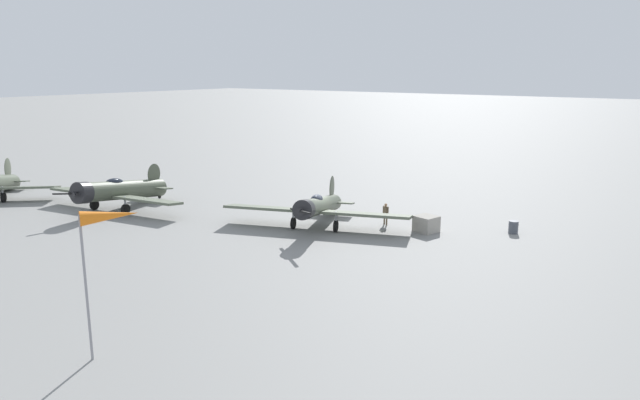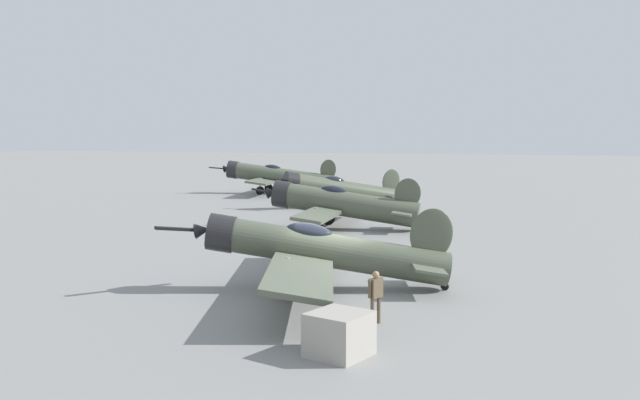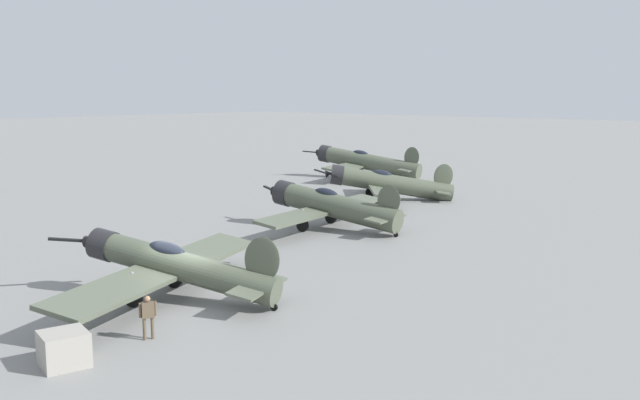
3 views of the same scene
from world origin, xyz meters
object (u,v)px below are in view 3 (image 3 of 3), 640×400
ground_crew_mechanic (148,313)px  equipment_crate (64,349)px  airplane_far_line (387,183)px  airplane_foreground (174,265)px  airplane_outer_stand (365,162)px  airplane_mid_apron (331,205)px

ground_crew_mechanic → equipment_crate: (0.00, -3.14, -0.39)m
airplane_far_line → ground_crew_mechanic: 33.45m
airplane_far_line → ground_crew_mechanic: size_ratio=6.36×
airplane_foreground → airplane_outer_stand: (-18.86, 37.65, 0.24)m
airplane_foreground → equipment_crate: airplane_foreground is taller
ground_crew_mechanic → equipment_crate: bearing=114.9°
airplane_mid_apron → airplane_outer_stand: airplane_outer_stand is taller
airplane_mid_apron → equipment_crate: bearing=101.4°
airplane_foreground → ground_crew_mechanic: airplane_foreground is taller
ground_crew_mechanic → airplane_outer_stand: bearing=-37.0°
airplane_foreground → airplane_far_line: bearing=-92.2°
airplane_foreground → equipment_crate: 7.48m
airplane_foreground → equipment_crate: (3.19, -6.71, -0.88)m
airplane_far_line → airplane_outer_stand: bearing=-87.6°
airplane_mid_apron → airplane_far_line: size_ratio=1.27×
airplane_mid_apron → airplane_outer_stand: size_ratio=1.04×
airplane_outer_stand → ground_crew_mechanic: airplane_outer_stand is taller
airplane_mid_apron → airplane_foreground: bearing=98.8°
airplane_foreground → airplane_mid_apron: size_ratio=1.03×
airplane_foreground → airplane_outer_stand: bearing=-83.7°
airplane_foreground → airplane_mid_apron: (-4.79, 15.69, 0.07)m
airplane_mid_apron → ground_crew_mechanic: airplane_mid_apron is taller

